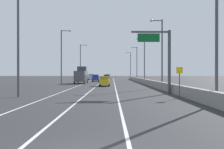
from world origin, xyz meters
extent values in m
plane|color=#2D2D30|center=(0.00, 64.00, 0.00)|extent=(320.00, 320.00, 0.00)
cube|color=silver|center=(-5.50, 55.00, 0.00)|extent=(0.16, 130.00, 0.00)
cube|color=silver|center=(-2.00, 55.00, 0.00)|extent=(0.16, 130.00, 0.00)
cube|color=silver|center=(1.50, 55.00, 0.00)|extent=(0.16, 130.00, 0.00)
cube|color=gray|center=(8.32, 40.00, 0.55)|extent=(0.60, 120.00, 1.10)
cylinder|color=#47474C|center=(7.72, 23.74, 3.75)|extent=(0.36, 0.36, 7.50)
cube|color=#47474C|center=(5.47, 23.74, 7.30)|extent=(4.50, 0.20, 0.20)
cube|color=#0C5923|center=(5.24, 23.62, 6.60)|extent=(2.60, 0.10, 1.00)
cylinder|color=#4C4C51|center=(7.42, 17.88, 1.20)|extent=(0.10, 0.10, 2.40)
cube|color=yellow|center=(7.42, 17.84, 2.70)|extent=(0.60, 0.04, 0.60)
cylinder|color=#4C4C51|center=(9.19, 13.34, 5.62)|extent=(0.24, 0.24, 11.24)
cylinder|color=#4C4C51|center=(9.18, 36.00, 5.62)|extent=(0.24, 0.24, 11.24)
cube|color=#4C4C51|center=(8.28, 36.00, 11.09)|extent=(1.80, 0.12, 0.12)
sphere|color=beige|center=(7.38, 36.00, 11.09)|extent=(0.44, 0.44, 0.44)
cylinder|color=#4C4C51|center=(9.06, 58.66, 5.62)|extent=(0.24, 0.24, 11.24)
cube|color=#4C4C51|center=(8.16, 58.66, 11.09)|extent=(1.80, 0.12, 0.12)
sphere|color=beige|center=(7.26, 58.66, 11.09)|extent=(0.44, 0.44, 0.44)
cylinder|color=#4C4C51|center=(9.31, 81.32, 5.62)|extent=(0.24, 0.24, 11.24)
cube|color=#4C4C51|center=(8.41, 81.32, 11.09)|extent=(1.80, 0.12, 0.12)
sphere|color=beige|center=(7.51, 81.32, 11.09)|extent=(0.44, 0.44, 0.44)
cylinder|color=#4C4C51|center=(8.75, 103.98, 5.62)|extent=(0.24, 0.24, 11.24)
cube|color=#4C4C51|center=(7.85, 103.98, 11.09)|extent=(1.80, 0.12, 0.12)
sphere|color=beige|center=(6.95, 103.98, 11.09)|extent=(0.44, 0.44, 0.44)
cylinder|color=#4C4C51|center=(-8.60, 19.34, 5.62)|extent=(0.24, 0.24, 11.24)
cylinder|color=#4C4C51|center=(-9.44, 46.53, 5.62)|extent=(0.24, 0.24, 11.24)
cube|color=#4C4C51|center=(-8.54, 46.53, 11.09)|extent=(1.80, 0.12, 0.12)
sphere|color=beige|center=(-7.64, 46.53, 11.09)|extent=(0.44, 0.44, 0.44)
cylinder|color=#4C4C51|center=(-8.78, 73.72, 5.62)|extent=(0.24, 0.24, 11.24)
cube|color=#4C4C51|center=(-7.88, 73.72, 11.09)|extent=(1.80, 0.12, 0.12)
sphere|color=beige|center=(-6.98, 73.72, 11.09)|extent=(0.44, 0.44, 0.44)
cube|color=gold|center=(-0.46, 41.97, 0.80)|extent=(1.94, 4.82, 0.91)
cube|color=olive|center=(-0.46, 41.49, 1.55)|extent=(1.67, 2.18, 0.60)
cylinder|color=black|center=(-1.27, 43.93, 0.34)|extent=(0.23, 0.68, 0.68)
cylinder|color=black|center=(0.43, 43.90, 0.34)|extent=(0.23, 0.68, 0.68)
cylinder|color=black|center=(-1.34, 40.04, 0.34)|extent=(0.23, 0.68, 0.68)
cylinder|color=black|center=(0.36, 40.01, 0.34)|extent=(0.23, 0.68, 0.68)
cube|color=white|center=(-0.46, 87.28, 0.91)|extent=(1.83, 4.60, 1.15)
cube|color=#96969E|center=(-0.46, 86.82, 1.79)|extent=(1.61, 2.07, 0.60)
cylinder|color=black|center=(-1.30, 89.12, 0.34)|extent=(0.22, 0.68, 0.68)
cylinder|color=black|center=(0.36, 89.13, 0.34)|extent=(0.22, 0.68, 0.68)
cylinder|color=black|center=(-1.28, 85.43, 0.34)|extent=(0.22, 0.68, 0.68)
cylinder|color=black|center=(0.37, 85.44, 0.34)|extent=(0.22, 0.68, 0.68)
cube|color=#B7B7BC|center=(-6.76, 89.50, 0.94)|extent=(1.88, 4.09, 1.19)
cube|color=gray|center=(-6.76, 89.09, 1.83)|extent=(1.65, 1.84, 0.60)
cylinder|color=black|center=(-7.62, 91.09, 0.34)|extent=(0.22, 0.68, 0.68)
cylinder|color=black|center=(-5.91, 91.10, 0.34)|extent=(0.22, 0.68, 0.68)
cylinder|color=black|center=(-7.61, 87.91, 0.34)|extent=(0.22, 0.68, 0.68)
cylinder|color=black|center=(-5.90, 87.91, 0.34)|extent=(0.22, 0.68, 0.68)
cube|color=#1E389E|center=(-3.78, 68.25, 0.88)|extent=(1.94, 4.14, 1.09)
cube|color=navy|center=(-3.77, 67.83, 1.73)|extent=(1.68, 1.88, 0.60)
cylinder|color=black|center=(-4.66, 69.84, 0.34)|extent=(0.23, 0.68, 0.68)
cylinder|color=black|center=(-2.94, 69.87, 0.34)|extent=(0.23, 0.68, 0.68)
cylinder|color=black|center=(-4.61, 66.63, 0.34)|extent=(0.23, 0.68, 0.68)
cylinder|color=black|center=(-2.89, 66.65, 0.34)|extent=(0.23, 0.68, 0.68)
cube|color=#196033|center=(-0.62, 68.54, 0.88)|extent=(1.80, 4.24, 1.08)
cube|color=#1C4633|center=(-0.61, 68.11, 1.72)|extent=(1.57, 1.92, 0.60)
cylinder|color=black|center=(-1.43, 70.19, 0.34)|extent=(0.23, 0.68, 0.68)
cylinder|color=black|center=(0.17, 70.21, 0.34)|extent=(0.23, 0.68, 0.68)
cylinder|color=black|center=(-1.40, 66.86, 0.34)|extent=(0.23, 0.68, 0.68)
cylinder|color=black|center=(0.20, 66.88, 0.34)|extent=(0.23, 0.68, 0.68)
cube|color=#4C4C51|center=(-6.28, 54.10, 1.71)|extent=(2.43, 7.60, 2.41)
cube|color=#3A3A45|center=(-6.27, 55.77, 3.46)|extent=(2.12, 1.68, 1.10)
cylinder|color=black|center=(-7.39, 57.20, 0.50)|extent=(0.22, 1.00, 1.00)
cylinder|color=black|center=(-5.15, 57.19, 0.50)|extent=(0.22, 1.00, 1.00)
cylinder|color=black|center=(-7.41, 51.01, 0.50)|extent=(0.22, 1.00, 1.00)
cylinder|color=black|center=(-5.17, 51.00, 0.50)|extent=(0.22, 1.00, 1.00)
camera|label=1|loc=(0.93, -7.49, 2.42)|focal=42.40mm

